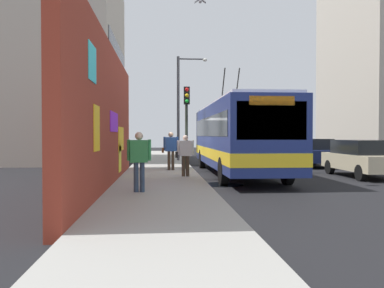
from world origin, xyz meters
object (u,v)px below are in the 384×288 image
object	(u,v)px
pedestrian_at_curb	(185,152)
street_lamp	(182,101)
traffic_light	(187,113)
city_bus	(236,135)
pedestrian_midblock	(171,147)
parked_car_silver	(280,148)
pedestrian_near_wall	(139,157)
parked_car_navy	(311,152)
parked_car_champagne	(363,157)

from	to	relation	value
pedestrian_at_curb	street_lamp	xyz separation A→B (m)	(10.24, -0.40, 2.95)
traffic_light	street_lamp	distance (m)	6.97
city_bus	pedestrian_midblock	size ratio (longest dim) A/B	6.45
parked_car_silver	street_lamp	world-z (taller)	street_lamp
pedestrian_near_wall	parked_car_navy	bearing A→B (deg)	-40.74
pedestrian_midblock	pedestrian_near_wall	bearing A→B (deg)	171.35
traffic_light	street_lamp	xyz separation A→B (m)	(6.86, -0.12, 1.22)
street_lamp	city_bus	bearing A→B (deg)	-166.28
pedestrian_midblock	street_lamp	xyz separation A→B (m)	(7.36, -0.90, 2.85)
parked_car_champagne	traffic_light	bearing A→B (deg)	68.89
parked_car_navy	pedestrian_at_curb	world-z (taller)	pedestrian_at_curb
parked_car_silver	parked_car_navy	bearing A→B (deg)	-180.00
parked_car_navy	pedestrian_midblock	world-z (taller)	pedestrian_midblock
parked_car_champagne	pedestrian_midblock	size ratio (longest dim) A/B	2.41
parked_car_navy	pedestrian_at_curb	xyz separation A→B (m)	(-6.45, 7.62, 0.27)
city_bus	pedestrian_near_wall	size ratio (longest dim) A/B	6.67
pedestrian_at_curb	pedestrian_midblock	xyz separation A→B (m)	(2.89, 0.50, 0.10)
parked_car_champagne	parked_car_silver	world-z (taller)	same
city_bus	pedestrian_midblock	bearing A→B (deg)	72.26
city_bus	parked_car_champagne	world-z (taller)	city_bus
parked_car_champagne	parked_car_silver	xyz separation A→B (m)	(11.87, -0.00, 0.00)
city_bus	traffic_light	distance (m)	2.79
parked_car_champagne	pedestrian_at_curb	distance (m)	7.65
pedestrian_midblock	street_lamp	distance (m)	7.94
street_lamp	parked_car_champagne	bearing A→B (deg)	-143.32
city_bus	parked_car_silver	bearing A→B (deg)	-26.44
parked_car_navy	pedestrian_midblock	bearing A→B (deg)	113.65
city_bus	pedestrian_midblock	xyz separation A→B (m)	(0.94, 2.93, -0.58)
parked_car_champagne	parked_car_navy	bearing A→B (deg)	-0.00
parked_car_navy	pedestrian_near_wall	world-z (taller)	pedestrian_near_wall
street_lamp	pedestrian_midblock	bearing A→B (deg)	173.00
parked_car_silver	city_bus	bearing A→B (deg)	153.56
city_bus	pedestrian_near_wall	distance (m)	7.41
pedestrian_near_wall	parked_car_silver	bearing A→B (deg)	-28.95
parked_car_navy	pedestrian_at_curb	bearing A→B (deg)	130.21
parked_car_silver	pedestrian_midblock	world-z (taller)	pedestrian_midblock
parked_car_navy	pedestrian_at_curb	size ratio (longest dim) A/B	2.81
parked_car_navy	city_bus	bearing A→B (deg)	130.86
pedestrian_at_curb	pedestrian_near_wall	world-z (taller)	pedestrian_near_wall
parked_car_navy	traffic_light	distance (m)	8.21
pedestrian_midblock	traffic_light	size ratio (longest dim) A/B	0.45
city_bus	traffic_light	bearing A→B (deg)	56.38
parked_car_navy	street_lamp	distance (m)	8.77
parked_car_champagne	pedestrian_at_curb	size ratio (longest dim) A/B	2.62
traffic_light	parked_car_silver	bearing A→B (deg)	-39.15
parked_car_silver	pedestrian_midblock	xyz separation A→B (m)	(-9.52, 8.13, 0.37)
traffic_light	pedestrian_near_wall	bearing A→B (deg)	166.27
pedestrian_midblock	parked_car_champagne	bearing A→B (deg)	-106.09
parked_car_champagne	pedestrian_near_wall	xyz separation A→B (m)	(-4.79, 9.21, 0.34)
pedestrian_midblock	traffic_light	bearing A→B (deg)	-57.68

